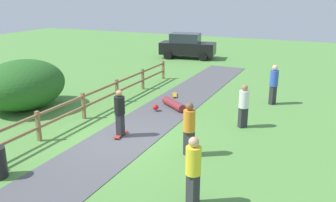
# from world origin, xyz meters

# --- Properties ---
(ground_plane) EXTENTS (60.00, 60.00, 0.00)m
(ground_plane) POSITION_xyz_m (0.00, 0.00, 0.00)
(ground_plane) COLOR #568E42
(asphalt_path) EXTENTS (2.40, 28.00, 0.02)m
(asphalt_path) POSITION_xyz_m (0.00, 0.00, 0.01)
(asphalt_path) COLOR #515156
(asphalt_path) RESTS_ON ground_plane
(wooden_fence) EXTENTS (0.12, 18.12, 1.10)m
(wooden_fence) POSITION_xyz_m (-2.60, 0.00, 0.67)
(wooden_fence) COLOR olive
(wooden_fence) RESTS_ON ground_plane
(bush_large) EXTENTS (3.30, 3.96, 2.19)m
(bush_large) POSITION_xyz_m (-5.85, 1.33, 1.09)
(bush_large) COLOR #286023
(bush_large) RESTS_ON ground_plane
(skater_riding) EXTENTS (0.40, 0.81, 1.73)m
(skater_riding) POSITION_xyz_m (-0.19, 0.23, 0.98)
(skater_riding) COLOR #B23326
(skater_riding) RESTS_ON asphalt_path
(skater_fallen) EXTENTS (1.46, 1.46, 0.36)m
(skater_fallen) POSITION_xyz_m (0.21, 3.97, 0.20)
(skater_fallen) COLOR maroon
(skater_fallen) RESTS_ON asphalt_path
(skateboard_loose) EXTENTS (0.51, 0.81, 0.08)m
(skateboard_loose) POSITION_xyz_m (-0.47, 5.81, 0.09)
(skateboard_loose) COLOR #BF8C19
(skateboard_loose) RESTS_ON asphalt_path
(bystander_blue) EXTENTS (0.50, 0.50, 1.86)m
(bystander_blue) POSITION_xyz_m (4.17, 6.55, 1.03)
(bystander_blue) COLOR #2D2D33
(bystander_blue) RESTS_ON ground_plane
(bystander_orange) EXTENTS (0.49, 0.49, 1.78)m
(bystander_orange) POSITION_xyz_m (2.63, -0.21, 0.98)
(bystander_orange) COLOR #2D2D33
(bystander_orange) RESTS_ON ground_plane
(bystander_yellow) EXTENTS (0.53, 0.53, 1.81)m
(bystander_yellow) POSITION_xyz_m (3.75, -2.82, 1.01)
(bystander_yellow) COLOR #2D2D33
(bystander_yellow) RESTS_ON ground_plane
(bystander_white) EXTENTS (0.54, 0.54, 1.70)m
(bystander_white) POSITION_xyz_m (3.61, 3.01, 0.94)
(bystander_white) COLOR #2D2D33
(bystander_white) RESTS_ON ground_plane
(parked_car_black) EXTENTS (4.42, 2.50, 1.92)m
(parked_car_black) POSITION_xyz_m (-3.86, 16.03, 0.96)
(parked_car_black) COLOR black
(parked_car_black) RESTS_ON ground_plane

